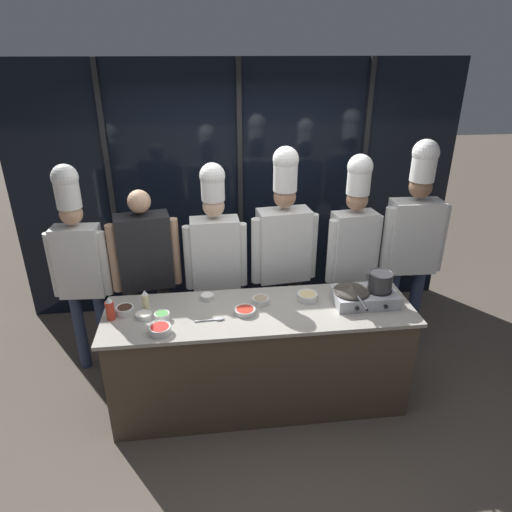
# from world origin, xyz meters

# --- Properties ---
(ground_plane) EXTENTS (24.00, 24.00, 0.00)m
(ground_plane) POSITION_xyz_m (0.00, 0.00, 0.00)
(ground_plane) COLOR brown
(window_wall_back) EXTENTS (4.71, 0.09, 2.70)m
(window_wall_back) POSITION_xyz_m (0.00, 1.68, 1.35)
(window_wall_back) COLOR black
(window_wall_back) RESTS_ON ground_plane
(demo_counter) EXTENTS (2.43, 0.71, 0.90)m
(demo_counter) POSITION_xyz_m (0.00, 0.00, 0.45)
(demo_counter) COLOR #4C3D2D
(demo_counter) RESTS_ON ground_plane
(portable_stove) EXTENTS (0.50, 0.32, 0.11)m
(portable_stove) POSITION_xyz_m (0.85, 0.01, 0.96)
(portable_stove) COLOR #B2B5BA
(portable_stove) RESTS_ON demo_counter
(frying_pan) EXTENTS (0.29, 0.50, 0.05)m
(frying_pan) POSITION_xyz_m (0.73, 0.00, 1.04)
(frying_pan) COLOR #38332D
(frying_pan) RESTS_ON portable_stove
(stock_pot) EXTENTS (0.22, 0.20, 0.15)m
(stock_pot) POSITION_xyz_m (0.96, 0.01, 1.09)
(stock_pot) COLOR #333335
(stock_pot) RESTS_ON portable_stove
(squeeze_bottle_oil) EXTENTS (0.05, 0.05, 0.18)m
(squeeze_bottle_oil) POSITION_xyz_m (-0.88, 0.10, 0.99)
(squeeze_bottle_oil) COLOR beige
(squeeze_bottle_oil) RESTS_ON demo_counter
(squeeze_bottle_chili) EXTENTS (0.07, 0.07, 0.19)m
(squeeze_bottle_chili) POSITION_xyz_m (-1.14, 0.01, 0.99)
(squeeze_bottle_chili) COLOR red
(squeeze_bottle_chili) RESTS_ON demo_counter
(prep_bowl_soy_glaze) EXTENTS (0.14, 0.14, 0.06)m
(prep_bowl_soy_glaze) POSITION_xyz_m (-1.04, 0.07, 0.94)
(prep_bowl_soy_glaze) COLOR white
(prep_bowl_soy_glaze) RESTS_ON demo_counter
(prep_bowl_onion) EXTENTS (0.12, 0.12, 0.03)m
(prep_bowl_onion) POSITION_xyz_m (-0.89, -0.00, 0.92)
(prep_bowl_onion) COLOR white
(prep_bowl_onion) RESTS_ON demo_counter
(prep_bowl_chili_flakes) EXTENTS (0.17, 0.17, 0.04)m
(prep_bowl_chili_flakes) POSITION_xyz_m (-0.12, -0.03, 0.93)
(prep_bowl_chili_flakes) COLOR white
(prep_bowl_chili_flakes) RESTS_ON demo_counter
(prep_bowl_scallions) EXTENTS (0.12, 0.12, 0.05)m
(prep_bowl_scallions) POSITION_xyz_m (-0.75, -0.05, 0.94)
(prep_bowl_scallions) COLOR white
(prep_bowl_scallions) RESTS_ON demo_counter
(prep_bowl_bell_pepper) EXTENTS (0.16, 0.16, 0.06)m
(prep_bowl_bell_pepper) POSITION_xyz_m (-0.75, -0.23, 0.94)
(prep_bowl_bell_pepper) COLOR white
(prep_bowl_bell_pepper) RESTS_ON demo_counter
(prep_bowl_mushrooms) EXTENTS (0.14, 0.14, 0.05)m
(prep_bowl_mushrooms) POSITION_xyz_m (0.02, 0.10, 0.93)
(prep_bowl_mushrooms) COLOR white
(prep_bowl_mushrooms) RESTS_ON demo_counter
(prep_bowl_rice) EXTENTS (0.11, 0.11, 0.04)m
(prep_bowl_rice) POSITION_xyz_m (-0.40, 0.22, 0.93)
(prep_bowl_rice) COLOR white
(prep_bowl_rice) RESTS_ON demo_counter
(prep_bowl_ginger) EXTENTS (0.17, 0.17, 0.06)m
(prep_bowl_ginger) POSITION_xyz_m (0.40, 0.11, 0.94)
(prep_bowl_ginger) COLOR white
(prep_bowl_ginger) RESTS_ON demo_counter
(serving_spoon_slotted) EXTENTS (0.23, 0.05, 0.02)m
(serving_spoon_slotted) POSITION_xyz_m (-0.35, -0.11, 0.91)
(serving_spoon_slotted) COLOR #B2B5BA
(serving_spoon_slotted) RESTS_ON demo_counter
(chef_head) EXTENTS (0.51, 0.22, 1.95)m
(chef_head) POSITION_xyz_m (-1.48, 0.65, 1.15)
(chef_head) COLOR #2D3856
(chef_head) RESTS_ON ground_plane
(person_guest) EXTENTS (0.60, 0.31, 1.71)m
(person_guest) POSITION_xyz_m (-0.93, 0.68, 1.03)
(person_guest) COLOR #4C4C51
(person_guest) RESTS_ON ground_plane
(chef_sous) EXTENTS (0.56, 0.23, 1.92)m
(chef_sous) POSITION_xyz_m (-0.31, 0.66, 1.12)
(chef_sous) COLOR #2D3856
(chef_sous) RESTS_ON ground_plane
(chef_line) EXTENTS (0.61, 0.29, 2.04)m
(chef_line) POSITION_xyz_m (0.30, 0.68, 1.16)
(chef_line) COLOR #4C4C51
(chef_line) RESTS_ON ground_plane
(chef_pastry) EXTENTS (0.51, 0.25, 1.97)m
(chef_pastry) POSITION_xyz_m (0.93, 0.62, 1.17)
(chef_pastry) COLOR #232326
(chef_pastry) RESTS_ON ground_plane
(chef_apprentice) EXTENTS (0.60, 0.25, 2.07)m
(chef_apprentice) POSITION_xyz_m (1.51, 0.64, 1.20)
(chef_apprentice) COLOR #2D3856
(chef_apprentice) RESTS_ON ground_plane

